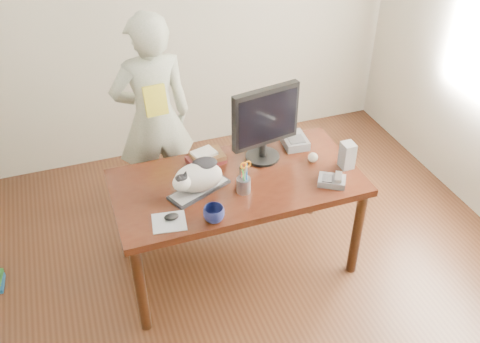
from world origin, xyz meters
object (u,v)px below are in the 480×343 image
Objects in this scene: cat at (197,177)px; monitor at (265,121)px; coffee_mug at (214,214)px; book_stack at (206,158)px; phone at (332,180)px; speaker at (347,155)px; calculator at (294,141)px; keyboard at (199,189)px; desk at (234,191)px; baseball at (313,157)px; person at (154,118)px; mouse at (171,217)px; pen_cup at (244,183)px.

monitor is at bearing -3.77° from cat.
book_stack is (0.13, 0.58, -0.01)m from coffee_mug.
speaker is (0.17, 0.14, 0.07)m from phone.
keyboard is at bearing -155.19° from calculator.
desk is 0.57m from calculator.
cat is 0.33m from book_stack.
keyboard is at bearing 175.23° from speaker.
person reaches higher than baseball.
mouse is 1.07m from baseball.
monitor is at bearing 43.80° from coffee_mug.
person is (-0.36, 0.97, 0.00)m from pen_cup.
cat is at bearing -170.05° from monitor.
baseball is at bearing 134.21° from person.
monitor reaches higher than mouse.
desk is 12.82× the size of coffee_mug.
book_stack is at bearing 157.07° from speaker.
coffee_mug reaches higher than calculator.
monitor is 0.58m from phone.
phone is (0.82, 0.09, -0.02)m from coffee_mug.
pen_cup reaches higher than mouse.
mouse is at bearing 158.18° from coffee_mug.
book_stack is at bearing 61.84° from mouse.
phone is at bearing -80.59° from calculator.
monitor is at bearing 36.22° from mouse.
monitor is at bearing 128.02° from person.
person is (-0.92, 1.08, 0.04)m from phone.
calculator reaches higher than keyboard.
cat is 3.88× the size of mouse.
keyboard is 0.11m from cat.
pen_cup reaches higher than keyboard.
speaker reaches higher than calculator.
baseball is at bearing -20.06° from cat.
cat reaches higher than phone.
person is (-0.91, 0.82, 0.03)m from baseball.
baseball is at bearing -20.48° from keyboard.
speaker is at bearing 70.30° from phone.
cat is 1.40× the size of book_stack.
mouse is at bearing -135.54° from book_stack.
coffee_mug is 0.60× the size of phone.
coffee_mug is (-0.51, -0.49, -0.25)m from monitor.
calculator is (-0.21, 0.36, -0.06)m from speaker.
coffee_mug is at bearing -146.50° from monitor.
mouse is at bearing -167.54° from pen_cup.
pen_cup reaches higher than phone.
pen_cup is 2.37× the size of mouse.
pen_cup is (0.26, -0.10, 0.05)m from keyboard.
calculator is at bearing 120.11° from speaker.
coffee_mug is (0.23, -0.09, 0.03)m from mouse.
coffee_mug reaches higher than mouse.
monitor is 0.42m from baseball.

